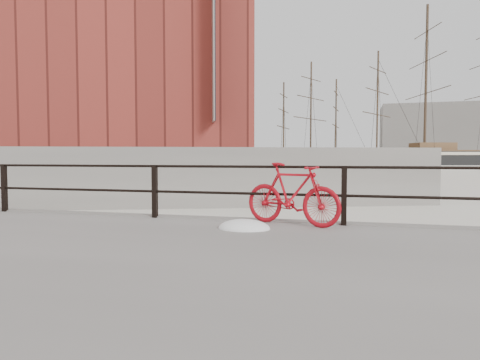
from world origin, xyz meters
The scene contains 12 objects.
far_quay centered at (-40.00, 72.00, 0.90)m, with size 24.00×150.00×1.80m, color gray.
bicycle centered at (-4.35, -0.38, 0.88)m, with size 1.75×0.26×1.06m, color #AD0B16.
schooner_mid centered at (-6.35, 81.14, 0.00)m, with size 31.68×13.40×22.54m, color beige, non-canonical shape.
schooner_left centered at (-12.72, 79.10, 0.00)m, with size 23.08×10.49×17.66m, color silver, non-canonical shape.
workboat_near centered at (-24.89, 33.11, 0.00)m, with size 13.02×4.34×7.00m, color black, non-canonical shape.
workboat_far centered at (-31.97, 47.64, 0.00)m, with size 12.22×4.22×7.00m, color black, non-canonical shape.
apartment_terracotta centered at (-21.25, 20.26, 11.90)m, with size 20.00×15.00×20.20m, color maroon.
apartment_mustard centered at (-29.49, 40.65, 12.90)m, with size 22.00×15.00×22.20m, color gold.
apartment_cream centered at (-38.11, 61.98, 12.40)m, with size 20.00×15.00×21.20m, color beige.
apartment_grey centered at (-46.35, 82.38, 13.40)m, with size 22.00×15.00×23.20m, color gray.
apartment_brick centered at (-54.97, 103.70, 12.40)m, with size 24.00×15.00×21.20m, color maroon.
industrial_west centered at (20.00, 140.00, 9.00)m, with size 32.00×18.00×18.00m, color gray.
Camera 1 is at (-3.29, -7.53, 1.49)m, focal length 32.00 mm.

